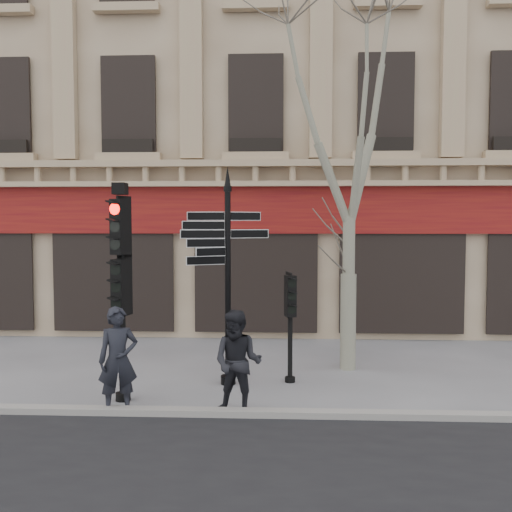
% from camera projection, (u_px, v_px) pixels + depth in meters
% --- Properties ---
extents(ground, '(80.00, 80.00, 0.00)m').
position_uv_depth(ground, '(244.00, 392.00, 11.02)').
color(ground, slate).
rests_on(ground, ground).
extents(kerb, '(80.00, 0.25, 0.12)m').
position_uv_depth(kerb, '(239.00, 413.00, 9.62)').
color(kerb, gray).
rests_on(kerb, ground).
extents(building, '(28.00, 15.52, 18.00)m').
position_uv_depth(building, '(264.00, 79.00, 22.91)').
color(building, tan).
rests_on(building, ground).
extents(fingerpost, '(2.22, 2.22, 4.38)m').
position_uv_depth(fingerpost, '(228.00, 239.00, 11.36)').
color(fingerpost, black).
rests_on(fingerpost, ground).
extents(traffic_signal_main, '(0.51, 0.43, 3.98)m').
position_uv_depth(traffic_signal_main, '(121.00, 264.00, 10.33)').
color(traffic_signal_main, black).
rests_on(traffic_signal_main, ground).
extents(traffic_signal_secondary, '(0.43, 0.35, 2.20)m').
position_uv_depth(traffic_signal_secondary, '(290.00, 308.00, 11.58)').
color(traffic_signal_secondary, black).
rests_on(traffic_signal_secondary, ground).
extents(plane_tree, '(3.09, 3.09, 8.21)m').
position_uv_depth(plane_tree, '(350.00, 107.00, 12.35)').
color(plane_tree, gray).
rests_on(plane_tree, ground).
extents(pedestrian_a, '(0.78, 0.64, 1.84)m').
position_uv_depth(pedestrian_a, '(118.00, 360.00, 9.76)').
color(pedestrian_a, black).
rests_on(pedestrian_a, ground).
extents(pedestrian_b, '(1.00, 0.85, 1.79)m').
position_uv_depth(pedestrian_b, '(238.00, 363.00, 9.67)').
color(pedestrian_b, black).
rests_on(pedestrian_b, ground).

